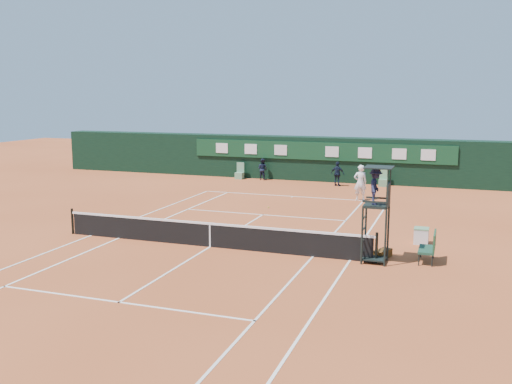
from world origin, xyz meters
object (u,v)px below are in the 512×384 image
(player, at_px, (360,183))
(umpire_chair, at_px, (376,194))
(cooler, at_px, (421,236))
(player_bench, at_px, (430,246))
(tennis_net, at_px, (210,234))

(player, bearing_deg, umpire_chair, 79.57)
(umpire_chair, distance_m, player, 12.26)
(umpire_chair, xyz_separation_m, cooler, (1.41, 3.21, -2.13))
(cooler, relative_size, player, 0.32)
(player_bench, relative_size, cooler, 1.86)
(tennis_net, xyz_separation_m, cooler, (7.73, 3.27, -0.18))
(umpire_chair, distance_m, player_bench, 2.71)
(cooler, bearing_deg, player, 113.87)
(tennis_net, xyz_separation_m, player_bench, (8.18, 0.71, 0.09))
(tennis_net, bearing_deg, umpire_chair, 0.52)
(player_bench, distance_m, cooler, 2.61)
(umpire_chair, bearing_deg, player_bench, 19.27)
(player_bench, relative_size, player, 0.60)
(tennis_net, relative_size, umpire_chair, 3.77)
(tennis_net, relative_size, player_bench, 10.75)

